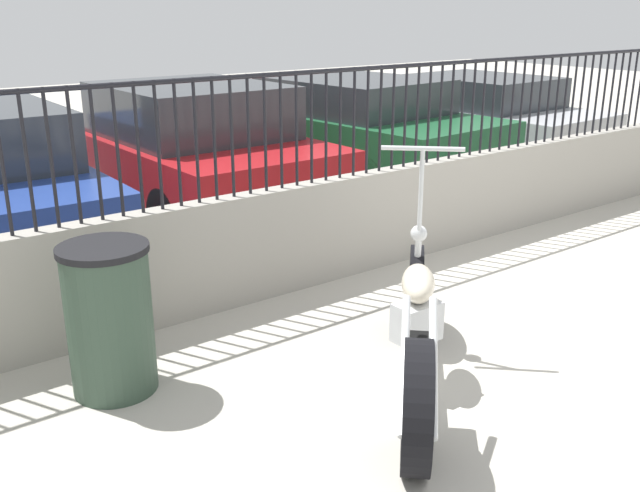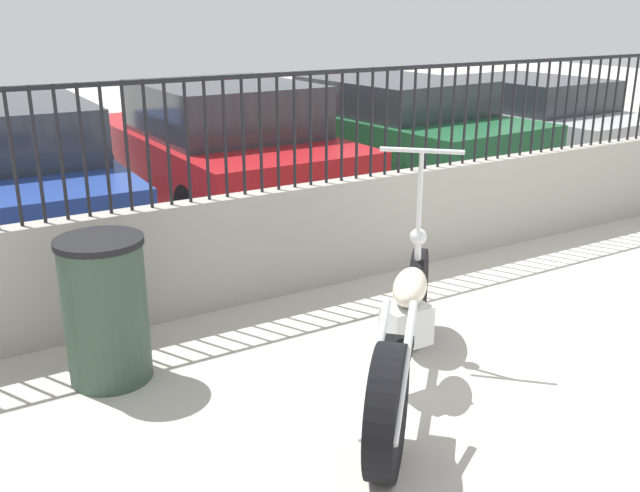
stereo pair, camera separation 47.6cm
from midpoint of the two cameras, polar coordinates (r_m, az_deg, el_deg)
The scene contains 7 objects.
low_wall at distance 6.80m, azimuth 13.07°, elevation 2.87°, with size 10.90×0.18×0.86m.
fence_railing at distance 6.61m, azimuth 13.71°, elevation 11.19°, with size 10.90×0.04×0.89m.
motorcycle_white at distance 4.15m, azimuth 9.95°, elevation -7.79°, with size 1.60×1.65×1.40m.
trash_bin at distance 4.49m, azimuth -13.89°, elevation -5.03°, with size 0.53×0.53×0.92m.
car_red at distance 8.15m, azimuth -6.32°, elevation 7.87°, with size 1.89×4.06×1.44m.
car_green at distance 9.53m, azimuth 6.52°, elevation 9.29°, with size 2.21×4.52×1.35m.
car_silver at distance 11.17m, azimuth 16.85°, elevation 9.72°, with size 1.92×4.16×1.24m.
Camera 2 is at (-4.40, -2.18, 2.23)m, focal length 40.00 mm.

